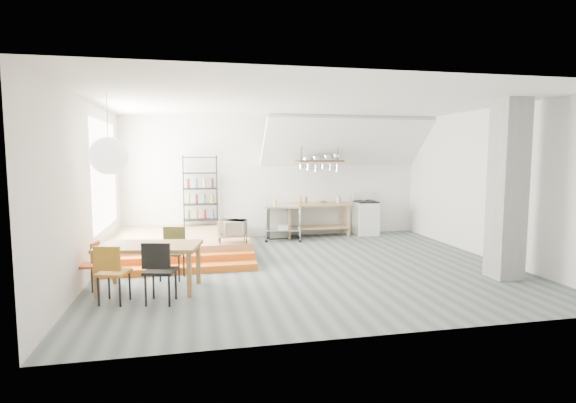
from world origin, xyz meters
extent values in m
plane|color=#4D585A|center=(0.00, 0.00, 0.00)|extent=(8.00, 8.00, 0.00)
cube|color=silver|center=(0.00, 3.50, 1.60)|extent=(8.00, 0.04, 3.20)
cube|color=silver|center=(-4.00, 0.00, 1.60)|extent=(0.04, 7.00, 3.20)
cube|color=silver|center=(4.00, 0.00, 1.60)|extent=(0.04, 7.00, 3.20)
cube|color=white|center=(0.00, 0.00, 3.20)|extent=(8.00, 7.00, 0.02)
cube|color=white|center=(1.80, 2.90, 2.55)|extent=(4.40, 1.44, 1.32)
cube|color=white|center=(-3.98, 1.50, 1.80)|extent=(0.02, 2.50, 2.20)
cube|color=#A68253|center=(-2.50, 2.00, 0.20)|extent=(3.00, 3.00, 0.40)
cube|color=orange|center=(-2.50, 0.05, 0.07)|extent=(3.00, 0.35, 0.13)
cube|color=orange|center=(-2.50, 0.40, 0.13)|extent=(3.00, 0.35, 0.27)
cube|color=gray|center=(3.30, -1.50, 1.60)|extent=(0.50, 0.50, 3.20)
cube|color=#A68253|center=(1.10, 3.15, 0.88)|extent=(1.80, 0.60, 0.06)
cube|color=#A68253|center=(1.10, 3.15, 0.25)|extent=(1.70, 0.55, 0.04)
cube|color=#A68253|center=(1.92, 3.37, 0.43)|extent=(0.06, 0.06, 0.86)
cube|color=#A68253|center=(0.28, 3.37, 0.43)|extent=(0.06, 0.06, 0.86)
cube|color=#A68253|center=(1.92, 2.93, 0.43)|extent=(0.06, 0.06, 0.86)
cube|color=#A68253|center=(0.28, 2.93, 0.43)|extent=(0.06, 0.06, 0.86)
cube|color=white|center=(2.50, 3.15, 0.45)|extent=(0.60, 0.60, 0.90)
cube|color=black|center=(2.50, 3.15, 0.92)|extent=(0.58, 0.58, 0.03)
cube|color=white|center=(2.50, 3.43, 1.05)|extent=(0.60, 0.05, 0.25)
cylinder|color=black|center=(2.64, 3.29, 0.94)|extent=(0.18, 0.18, 0.02)
cylinder|color=black|center=(2.36, 3.29, 0.94)|extent=(0.18, 0.18, 0.02)
cylinder|color=black|center=(2.64, 3.01, 0.94)|extent=(0.18, 0.18, 0.02)
cylinder|color=black|center=(2.36, 3.01, 0.94)|extent=(0.18, 0.18, 0.02)
cube|color=#452C1B|center=(1.10, 2.95, 2.05)|extent=(1.20, 0.50, 0.05)
cylinder|color=black|center=(0.60, 2.95, 2.62)|extent=(0.02, 0.02, 1.15)
cylinder|color=black|center=(1.60, 2.95, 2.62)|extent=(0.02, 0.02, 1.15)
cylinder|color=silver|center=(0.60, 2.90, 1.91)|extent=(0.16, 0.16, 0.12)
cylinder|color=silver|center=(0.80, 2.90, 1.89)|extent=(0.20, 0.20, 0.16)
cylinder|color=silver|center=(1.00, 2.90, 1.87)|extent=(0.16, 0.16, 0.20)
cylinder|color=silver|center=(1.20, 2.90, 1.91)|extent=(0.20, 0.20, 0.12)
cylinder|color=silver|center=(1.40, 2.90, 1.89)|extent=(0.16, 0.16, 0.16)
cylinder|color=silver|center=(1.60, 2.90, 1.87)|extent=(0.20, 0.20, 0.20)
cylinder|color=black|center=(-1.58, 3.38, 1.30)|extent=(0.02, 0.02, 1.80)
cylinder|color=black|center=(-2.42, 3.38, 1.30)|extent=(0.02, 0.02, 1.80)
cylinder|color=black|center=(-1.58, 3.02, 1.30)|extent=(0.02, 0.02, 1.80)
cylinder|color=black|center=(-2.42, 3.02, 1.30)|extent=(0.02, 0.02, 1.80)
cube|color=black|center=(-2.00, 3.20, 0.55)|extent=(0.88, 0.38, 0.02)
cube|color=black|center=(-2.00, 3.20, 0.95)|extent=(0.88, 0.38, 0.02)
cube|color=black|center=(-2.00, 3.20, 1.35)|extent=(0.88, 0.38, 0.02)
cube|color=black|center=(-2.00, 3.20, 1.75)|extent=(0.88, 0.38, 0.02)
cube|color=black|center=(-2.00, 3.20, 2.15)|extent=(0.88, 0.38, 0.03)
cylinder|color=#36732E|center=(-2.00, 3.20, 0.69)|extent=(0.07, 0.07, 0.24)
cylinder|color=olive|center=(-2.00, 3.20, 1.09)|extent=(0.07, 0.07, 0.24)
cylinder|color=maroon|center=(-2.00, 3.20, 1.49)|extent=(0.07, 0.07, 0.24)
cube|color=#A68253|center=(-1.40, 0.75, 0.55)|extent=(0.60, 0.40, 0.03)
cylinder|color=black|center=(-1.13, 0.92, 0.47)|extent=(0.02, 0.02, 0.13)
cylinder|color=black|center=(-1.67, 0.92, 0.47)|extent=(0.02, 0.02, 0.13)
cylinder|color=black|center=(-1.13, 0.58, 0.47)|extent=(0.02, 0.02, 0.13)
cylinder|color=black|center=(-1.67, 0.58, 0.47)|extent=(0.02, 0.02, 0.13)
sphere|color=white|center=(-3.49, -0.84, 2.20)|extent=(0.60, 0.60, 0.60)
cube|color=brown|center=(-2.90, -0.96, 0.73)|extent=(1.74, 1.19, 0.06)
cube|color=brown|center=(-2.12, -0.73, 0.35)|extent=(0.08, 0.08, 0.70)
cube|color=brown|center=(-3.53, -0.45, 0.35)|extent=(0.08, 0.08, 0.70)
cube|color=brown|center=(-2.27, -1.47, 0.35)|extent=(0.08, 0.08, 0.70)
cube|color=brown|center=(-3.68, -1.19, 0.35)|extent=(0.08, 0.08, 0.70)
cube|color=#B1751E|center=(-3.37, -1.53, 0.46)|extent=(0.51, 0.51, 0.04)
cube|color=#B1751E|center=(-3.42, -1.71, 0.72)|extent=(0.39, 0.15, 0.36)
cylinder|color=black|center=(-3.58, -1.64, 0.23)|extent=(0.03, 0.03, 0.45)
cylinder|color=black|center=(-3.26, -1.74, 0.23)|extent=(0.03, 0.03, 0.45)
cylinder|color=black|center=(-3.48, -1.32, 0.23)|extent=(0.03, 0.03, 0.45)
cylinder|color=black|center=(-3.16, -1.42, 0.23)|extent=(0.03, 0.03, 0.45)
cube|color=black|center=(-2.68, -1.67, 0.49)|extent=(0.53, 0.53, 0.04)
cube|color=black|center=(-2.73, -1.86, 0.76)|extent=(0.41, 0.14, 0.38)
cylinder|color=black|center=(-2.89, -1.79, 0.24)|extent=(0.03, 0.03, 0.48)
cylinder|color=black|center=(-2.56, -1.88, 0.24)|extent=(0.03, 0.03, 0.48)
cylinder|color=black|center=(-2.81, -1.46, 0.24)|extent=(0.03, 0.03, 0.48)
cylinder|color=black|center=(-2.47, -1.54, 0.24)|extent=(0.03, 0.03, 0.48)
cube|color=brown|center=(-2.58, -0.36, 0.47)|extent=(0.50, 0.50, 0.04)
cube|color=brown|center=(-2.53, -0.18, 0.73)|extent=(0.40, 0.13, 0.37)
cylinder|color=black|center=(-2.38, -0.24, 0.23)|extent=(0.03, 0.03, 0.46)
cylinder|color=black|center=(-2.70, -0.16, 0.23)|extent=(0.03, 0.03, 0.46)
cylinder|color=black|center=(-2.45, -0.56, 0.23)|extent=(0.03, 0.03, 0.46)
cylinder|color=black|center=(-2.78, -0.49, 0.23)|extent=(0.03, 0.03, 0.46)
cube|color=#B6461A|center=(-3.93, -0.76, 0.41)|extent=(0.42, 0.42, 0.04)
cube|color=#B6461A|center=(-3.77, -0.78, 0.64)|extent=(0.09, 0.35, 0.32)
cylinder|color=black|center=(-3.81, -0.92, 0.20)|extent=(0.03, 0.03, 0.40)
cylinder|color=black|center=(-3.76, -0.63, 0.20)|extent=(0.03, 0.03, 0.40)
cylinder|color=black|center=(-4.10, -0.88, 0.20)|extent=(0.03, 0.03, 0.40)
cylinder|color=black|center=(-4.05, -0.59, 0.20)|extent=(0.03, 0.03, 0.40)
cube|color=silver|center=(0.06, 2.70, 0.89)|extent=(0.99, 0.67, 0.04)
cube|color=silver|center=(0.06, 2.70, 0.30)|extent=(0.99, 0.67, 0.03)
cylinder|color=silver|center=(0.53, 2.84, 0.46)|extent=(0.03, 0.03, 0.87)
sphere|color=black|center=(0.53, 2.84, 0.04)|extent=(0.08, 0.08, 0.08)
cylinder|color=silver|center=(-0.31, 3.00, 0.46)|extent=(0.03, 0.03, 0.87)
sphere|color=black|center=(-0.31, 3.00, 0.04)|extent=(0.08, 0.08, 0.08)
cylinder|color=silver|center=(0.44, 2.40, 0.46)|extent=(0.03, 0.03, 0.87)
sphere|color=black|center=(0.44, 2.40, 0.04)|extent=(0.08, 0.08, 0.08)
cylinder|color=silver|center=(-0.40, 2.56, 0.46)|extent=(0.03, 0.03, 0.87)
sphere|color=black|center=(-0.40, 2.56, 0.04)|extent=(0.08, 0.08, 0.08)
cube|color=black|center=(0.00, 3.20, 0.43)|extent=(0.50, 0.50, 0.85)
imported|color=beige|center=(-1.40, 0.75, 0.72)|extent=(0.64, 0.52, 0.31)
imported|color=silver|center=(1.25, 3.10, 0.94)|extent=(0.24, 0.24, 0.05)
camera|label=1|loc=(-2.18, -8.48, 2.22)|focal=28.00mm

